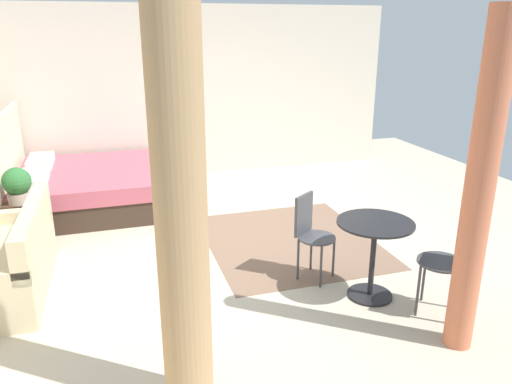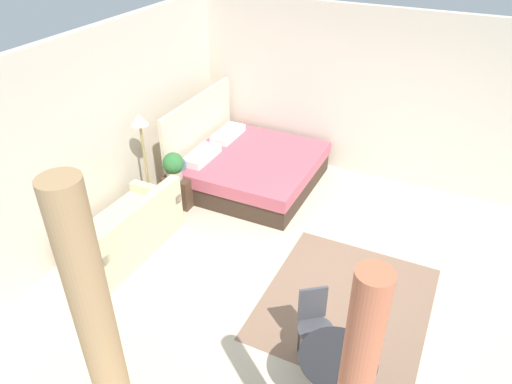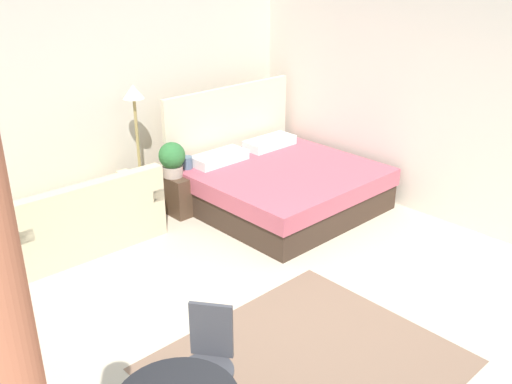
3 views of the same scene
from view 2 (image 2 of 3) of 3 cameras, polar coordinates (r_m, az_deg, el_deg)
name	(u,v)px [view 2 (image 2 of 3)]	position (r m, az deg, el deg)	size (l,w,h in m)	color
ground_plane	(321,276)	(6.21, 7.80, -9.90)	(8.63, 9.44, 0.02)	beige
wall_back	(104,130)	(6.87, -17.72, 7.03)	(8.63, 0.12, 2.73)	beige
wall_right	(387,99)	(7.87, 15.35, 10.70)	(0.12, 6.44, 2.73)	beige
area_rug	(346,302)	(5.91, 10.69, -12.83)	(2.13, 1.88, 0.01)	#7F604C
bed	(248,167)	(7.81, -0.97, 3.07)	(2.04, 2.02, 1.35)	#38281E
couch	(126,232)	(6.62, -15.27, -4.61)	(1.61, 0.86, 0.81)	beige
nightstand	(181,189)	(7.42, -8.93, 0.36)	(0.40, 0.44, 0.49)	#473323
potted_plant	(173,165)	(7.13, -9.84, 3.17)	(0.31, 0.31, 0.42)	tan
vase	(181,166)	(7.36, -8.90, 3.09)	(0.13, 0.13, 0.18)	slate
floor_lamp	(142,139)	(6.89, -13.48, 6.20)	(0.29, 0.29, 1.57)	#99844C
balcony_table	(336,374)	(4.59, 9.51, -20.64)	(0.69, 0.69, 0.74)	black
cafe_chair_near_window	(314,319)	(4.98, 6.95, -14.81)	(0.51, 0.51, 0.85)	#3F3F44
curtain_right	(93,312)	(4.18, -18.91, -13.47)	(0.32, 0.32, 2.53)	tan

